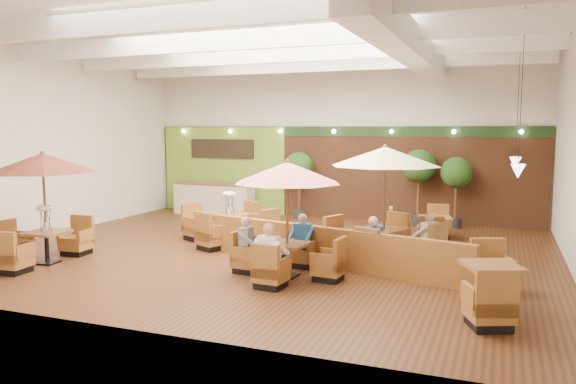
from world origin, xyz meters
The scene contains 17 objects.
room centered at (0.25, 1.22, 3.63)m, with size 14.04×14.00×5.52m.
service_counter centered at (-4.40, 5.10, 0.58)m, with size 3.00×0.75×1.18m.
booth_divider centered at (1.89, -1.12, 0.46)m, with size 6.72×0.18×0.93m, color brown.
table_0 centered at (-4.45, -3.06, 1.89)m, with size 2.53×2.61×2.64m.
table_1 centered at (1.29, -2.13, 1.72)m, with size 2.48×2.48×2.51m.
table_2 centered at (2.94, -0.07, 1.88)m, with size 2.92×2.92×2.78m.
table_3 centered at (-1.50, 0.66, 0.44)m, with size 2.90×2.90×1.58m.
table_4 centered at (5.40, -2.89, 0.39)m, with size 1.19×2.91×1.02m.
table_5 centered at (3.56, 2.49, 0.35)m, with size 1.82×2.64×0.95m.
topiary_0 centered at (-1.13, 5.30, 1.74)m, with size 1.01×1.01×2.34m.
topiary_1 centered at (2.99, 5.30, 1.85)m, with size 1.07×1.07×2.48m.
topiary_2 centered at (4.15, 5.30, 1.69)m, with size 0.98×0.98×2.27m.
diner_0 centered at (1.29, -3.04, 0.78)m, with size 0.45×0.39×0.85m.
diner_1 centered at (1.29, -1.21, 0.74)m, with size 0.38×0.31×0.76m.
diner_2 centered at (0.38, -2.13, 0.75)m, with size 0.32×0.39×0.77m.
diner_3 centered at (2.94, -1.08, 0.75)m, with size 0.43×0.39×0.79m.
diner_4 centered at (3.96, -0.07, 0.76)m, with size 0.45×0.46×0.80m.
Camera 1 is at (5.51, -13.07, 3.14)m, focal length 35.00 mm.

